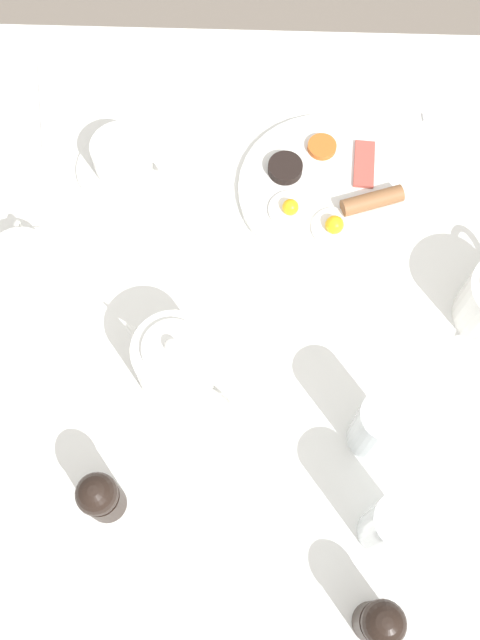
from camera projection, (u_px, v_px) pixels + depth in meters
name	position (u px, v px, depth m)	size (l,w,h in m)	color
ground_plane	(240.00, 438.00, 1.76)	(8.00, 8.00, 0.00)	#70665B
table	(240.00, 341.00, 1.14)	(1.01, 1.08, 0.74)	white
breakfast_plate	(327.00, 190.00, 1.15)	(0.27, 0.27, 0.04)	white
teapot_far	(176.00, 362.00, 1.00)	(0.17, 0.12, 0.12)	white
teacup_with_saucer_left	(123.00, 159.00, 1.15)	(0.15, 0.15, 0.06)	white
teacup_with_saucer_right	(24.00, 265.00, 1.08)	(0.15, 0.15, 0.06)	white
water_glass_tall	(392.00, 526.00, 0.91)	(0.07, 0.07, 0.13)	white
water_glass_short	(379.00, 427.00, 0.96)	(0.07, 0.07, 0.13)	white
pepper_grinder	(101.00, 497.00, 0.93)	(0.05, 0.05, 0.11)	black
salt_grinder	(380.00, 623.00, 0.88)	(0.05, 0.05, 0.11)	black
fork_by_plate	(478.00, 115.00, 1.21)	(0.18, 0.03, 0.00)	silver
knife_by_plate	(44.00, 98.00, 1.22)	(0.05, 0.19, 0.00)	silver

